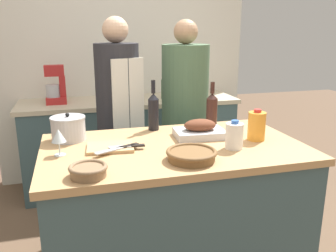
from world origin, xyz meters
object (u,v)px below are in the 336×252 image
at_px(mixing_bowl, 88,170).
at_px(person_cook_aproned, 119,115).
at_px(roasting_pan, 200,130).
at_px(wine_bottle_dark, 153,111).
at_px(knife_chef, 119,148).
at_px(stand_mixer, 56,88).
at_px(stock_pot, 68,128).
at_px(condiment_bottle_short, 164,89).
at_px(knife_bread, 106,143).
at_px(wine_glass_left, 59,136).
at_px(wine_bottle_green, 212,108).
at_px(condiment_bottle_tall, 186,85).
at_px(juice_jug, 257,126).
at_px(knife_paring, 128,146).
at_px(wicker_basket, 191,155).
at_px(cutting_board, 110,147).
at_px(person_cook_guest, 185,112).
at_px(milk_jug, 234,136).

xyz_separation_m(mixing_bowl, person_cook_aproned, (0.29, 1.15, -0.03)).
height_order(roasting_pan, wine_bottle_dark, wine_bottle_dark).
distance_m(knife_chef, stand_mixer, 1.60).
xyz_separation_m(stock_pot, condiment_bottle_short, (0.91, 1.24, -0.00)).
relative_size(stock_pot, mixing_bowl, 1.16).
relative_size(knife_bread, condiment_bottle_short, 0.91).
bearing_deg(roasting_pan, wine_glass_left, -172.10).
xyz_separation_m(stand_mixer, condiment_bottle_short, (1.01, -0.03, -0.05)).
height_order(wine_bottle_dark, person_cook_aproned, person_cook_aproned).
bearing_deg(person_cook_aproned, wine_glass_left, -138.60).
bearing_deg(wine_bottle_green, condiment_bottle_tall, 79.42).
bearing_deg(wine_bottle_green, mixing_bowl, -141.89).
height_order(juice_jug, knife_chef, juice_jug).
height_order(roasting_pan, stand_mixer, stand_mixer).
distance_m(juice_jug, condiment_bottle_short, 1.54).
bearing_deg(knife_bread, knife_paring, -53.35).
relative_size(knife_chef, stand_mixer, 0.71).
height_order(juice_jug, condiment_bottle_tall, juice_jug).
xyz_separation_m(wicker_basket, cutting_board, (-0.38, 0.29, -0.02)).
xyz_separation_m(roasting_pan, stand_mixer, (-0.88, 1.41, 0.08)).
bearing_deg(stand_mixer, condiment_bottle_short, -1.58).
distance_m(juice_jug, person_cook_aproned, 1.11).
distance_m(roasting_pan, condiment_bottle_short, 1.39).
bearing_deg(wine_bottle_green, person_cook_guest, 93.37).
distance_m(mixing_bowl, wine_bottle_dark, 0.81).
bearing_deg(knife_chef, knife_paring, 20.25).
bearing_deg(milk_jug, mixing_bowl, -167.02).
bearing_deg(knife_paring, knife_chef, -159.75).
bearing_deg(knife_chef, condiment_bottle_tall, 60.90).
height_order(cutting_board, knife_chef, knife_chef).
bearing_deg(person_cook_guest, mixing_bowl, -144.43).
xyz_separation_m(mixing_bowl, wine_bottle_green, (0.86, 0.68, 0.09)).
height_order(condiment_bottle_short, person_cook_aproned, person_cook_aproned).
bearing_deg(knife_chef, condiment_bottle_short, 66.93).
relative_size(roasting_pan, wicker_basket, 1.22).
bearing_deg(person_cook_guest, condiment_bottle_short, 71.53).
height_order(knife_bread, person_cook_guest, person_cook_guest).
bearing_deg(knife_chef, knife_bread, 108.38).
xyz_separation_m(cutting_board, juice_jug, (0.86, -0.06, 0.08)).
distance_m(wine_bottle_green, stand_mixer, 1.57).
xyz_separation_m(wicker_basket, knife_paring, (-0.28, 0.24, -0.01)).
xyz_separation_m(wicker_basket, person_cook_aproned, (-0.22, 1.08, -0.03)).
bearing_deg(knife_paring, knife_bread, 126.65).
xyz_separation_m(wine_glass_left, condiment_bottle_short, (0.96, 1.50, -0.04)).
xyz_separation_m(wine_bottle_dark, person_cook_guest, (0.38, 0.51, -0.15)).
bearing_deg(wine_bottle_dark, stand_mixer, 118.50).
relative_size(cutting_board, condiment_bottle_tall, 1.26).
xyz_separation_m(roasting_pan, wicker_basket, (-0.18, -0.36, -0.01)).
distance_m(wine_glass_left, condiment_bottle_short, 1.78).
relative_size(wine_glass_left, condiment_bottle_short, 0.69).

